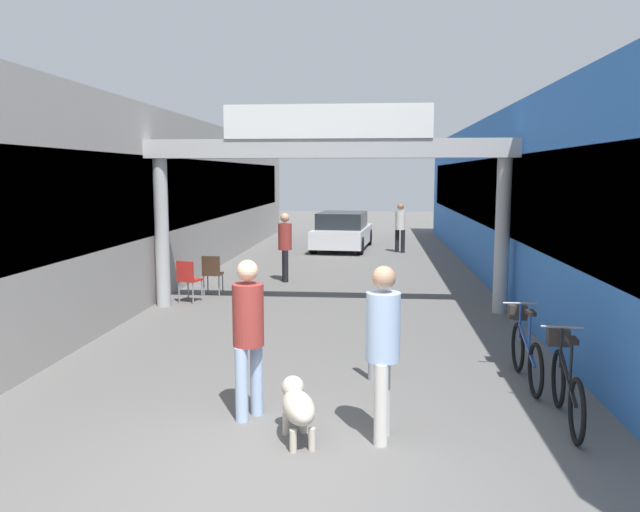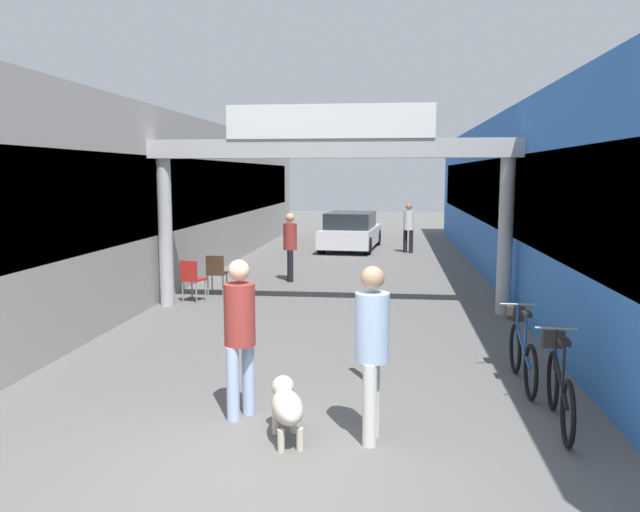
{
  "view_description": "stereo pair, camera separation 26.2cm",
  "coord_description": "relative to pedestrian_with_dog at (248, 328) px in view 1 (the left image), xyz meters",
  "views": [
    {
      "loc": [
        0.93,
        -5.14,
        2.67
      ],
      "look_at": [
        0.0,
        5.24,
        1.3
      ],
      "focal_mm": 35.0,
      "sensor_mm": 36.0,
      "label": 1
    },
    {
      "loc": [
        1.19,
        -5.12,
        2.67
      ],
      "look_at": [
        0.0,
        5.24,
        1.3
      ],
      "focal_mm": 35.0,
      "sensor_mm": 36.0,
      "label": 2
    }
  ],
  "objects": [
    {
      "name": "ground_plane",
      "position": [
        0.43,
        -1.36,
        -1.01
      ],
      "size": [
        80.0,
        80.0,
        0.0
      ],
      "primitive_type": "plane",
      "color": "#605E5B"
    },
    {
      "name": "storefront_left",
      "position": [
        -4.66,
        9.64,
        1.01
      ],
      "size": [
        3.0,
        26.0,
        4.05
      ],
      "color": "#9E9993",
      "rests_on": "ground_plane"
    },
    {
      "name": "storefront_right",
      "position": [
        5.53,
        9.64,
        1.01
      ],
      "size": [
        3.0,
        26.0,
        4.05
      ],
      "color": "blue",
      "rests_on": "ground_plane"
    },
    {
      "name": "arcade_sign_gateway",
      "position": [
        0.43,
        5.6,
        1.8
      ],
      "size": [
        7.4,
        0.47,
        3.98
      ],
      "color": "#B2B2B2",
      "rests_on": "ground_plane"
    },
    {
      "name": "pedestrian_with_dog",
      "position": [
        0.0,
        0.0,
        0.0
      ],
      "size": [
        0.47,
        0.47,
        1.76
      ],
      "color": "#A5BFE0",
      "rests_on": "ground_plane"
    },
    {
      "name": "pedestrian_companion",
      "position": [
        1.45,
        -0.46,
        0.01
      ],
      "size": [
        0.37,
        0.39,
        1.78
      ],
      "color": "silver",
      "rests_on": "ground_plane"
    },
    {
      "name": "pedestrian_carrying_crate",
      "position": [
        -0.88,
        8.8,
        -0.03
      ],
      "size": [
        0.41,
        0.41,
        1.71
      ],
      "color": "black",
      "rests_on": "ground_plane"
    },
    {
      "name": "pedestrian_elderly_walking",
      "position": [
        2.21,
        14.92,
        -0.05
      ],
      "size": [
        0.47,
        0.47,
        1.68
      ],
      "color": "black",
      "rests_on": "ground_plane"
    },
    {
      "name": "dog_on_leash",
      "position": [
        0.6,
        -0.53,
        -0.65
      ],
      "size": [
        0.51,
        0.83,
        0.58
      ],
      "color": "beige",
      "rests_on": "ground_plane"
    },
    {
      "name": "bicycle_black_nearest",
      "position": [
        3.44,
        0.25,
        -0.58
      ],
      "size": [
        0.46,
        1.69,
        0.98
      ],
      "color": "black",
      "rests_on": "ground_plane"
    },
    {
      "name": "bicycle_blue_second",
      "position": [
        3.31,
        1.55,
        -0.58
      ],
      "size": [
        0.46,
        1.69,
        0.98
      ],
      "color": "black",
      "rests_on": "ground_plane"
    },
    {
      "name": "bollard_post_metal",
      "position": [
        1.34,
        1.4,
        -0.51
      ],
      "size": [
        0.1,
        0.1,
        0.98
      ],
      "color": "gray",
      "rests_on": "ground_plane"
    },
    {
      "name": "cafe_chair_red_nearer",
      "position": [
        -2.52,
        6.01,
        -0.47
      ],
      "size": [
        0.5,
        0.5,
        0.89
      ],
      "color": "gray",
      "rests_on": "ground_plane"
    },
    {
      "name": "cafe_chair_wood_farther",
      "position": [
        -2.23,
        6.83,
        -0.47
      ],
      "size": [
        0.4,
        0.4,
        0.89
      ],
      "color": "gray",
      "rests_on": "ground_plane"
    },
    {
      "name": "parked_car_white",
      "position": [
        0.19,
        15.67,
        -0.37
      ],
      "size": [
        2.09,
        4.14,
        1.33
      ],
      "color": "silver",
      "rests_on": "ground_plane"
    }
  ]
}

